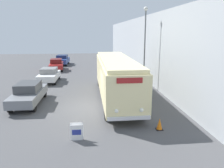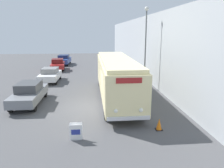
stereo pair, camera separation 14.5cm
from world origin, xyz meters
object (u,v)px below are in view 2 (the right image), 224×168
Objects in this scene: parked_car_far at (58,64)px; traffic_cone at (159,124)px; sign_board at (76,132)px; parked_car_near at (29,93)px; parked_car_distant at (64,60)px; vintage_bus at (116,76)px; streetlamp at (146,38)px; parked_car_mid at (50,75)px.

parked_car_far reaches higher than traffic_cone.
parked_car_near is (-3.70, 5.90, 0.39)m from sign_board.
parked_car_distant reaches higher than parked_car_far.
streetlamp is at bearing 44.07° from vintage_bus.
parked_car_far is at bearing 130.49° from streetlamp.
streetlamp is at bearing 81.40° from traffic_cone.
sign_board is at bearing -170.83° from traffic_cone.
vintage_bus is at bearing 7.18° from parked_car_near.
streetlamp is 1.65× the size of parked_car_distant.
sign_board is 4.38m from traffic_cone.
parked_car_far is 5.21m from parked_car_distant.
sign_board is 0.21× the size of parked_car_mid.
streetlamp is (2.93, 2.84, 2.80)m from vintage_bus.
traffic_cone is (8.02, -5.20, -0.48)m from parked_car_near.
parked_car_far is at bearing 91.16° from parked_car_near.
streetlamp is 11.47× the size of traffic_cone.
sign_board is 25.87m from parked_car_distant.
parked_car_mid is (-6.20, 6.59, -1.06)m from vintage_bus.
parked_car_far reaches higher than parked_car_mid.
parked_car_far is (-0.03, 14.51, -0.01)m from parked_car_near.
parked_car_distant reaches higher than traffic_cone.
vintage_bus is 20.05m from parked_car_distant.
sign_board is 13.64m from parked_car_mid.
sign_board is at bearing -79.45° from parked_car_distant.
parked_car_near reaches higher than parked_car_mid.
vintage_bus is 4.95m from streetlamp.
vintage_bus reaches higher than traffic_cone.
parked_car_distant is (-3.53, 25.62, 0.38)m from sign_board.
streetlamp is 10.60m from parked_car_mid.
parked_car_distant is at bearing 97.83° from sign_board.
streetlamp is 14.94m from parked_car_far.
vintage_bus reaches higher than sign_board.
parked_car_mid is 12.44m from parked_car_distant.
parked_car_mid is 0.93× the size of parked_car_distant.
parked_car_far is at bearing 100.35° from sign_board.
parked_car_distant is at bearing 119.53° from streetlamp.
parked_car_near is at bearing -94.96° from parked_car_far.
parked_car_distant is at bearing 91.52° from parked_car_mid.
parked_car_near reaches higher than parked_car_far.
parked_car_near is 1.09× the size of parked_car_distant.
sign_board is at bearing -73.84° from parked_car_mid.
sign_board is 20.76m from parked_car_far.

